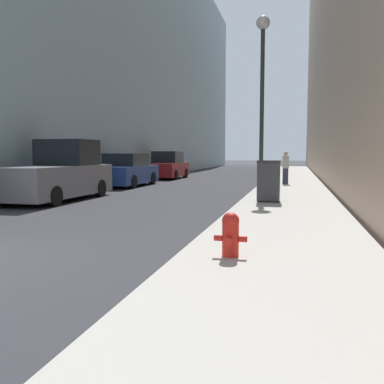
{
  "coord_description": "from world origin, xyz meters",
  "views": [
    {
      "loc": [
        5.47,
        -4.82,
        1.62
      ],
      "look_at": [
        0.33,
        16.57,
        -0.35
      ],
      "focal_mm": 40.0,
      "sensor_mm": 36.0,
      "label": 1
    }
  ],
  "objects": [
    {
      "name": "lamppost",
      "position": [
        4.21,
        11.79,
        4.46
      ],
      "size": [
        0.52,
        0.52,
        6.63
      ],
      "color": "#2D332D",
      "rests_on": "sidewalk_right"
    },
    {
      "name": "parked_sedan_far",
      "position": [
        -2.62,
        22.11,
        0.81
      ],
      "size": [
        1.91,
        4.25,
        1.79
      ],
      "color": "maroon",
      "rests_on": "ground"
    },
    {
      "name": "pedestrian_on_sidewalk",
      "position": [
        5.03,
        16.87,
        0.94
      ],
      "size": [
        0.32,
        0.21,
        1.59
      ],
      "color": "#2D3347",
      "rests_on": "sidewalk_right"
    },
    {
      "name": "trash_bin",
      "position": [
        4.69,
        8.7,
        0.8
      ],
      "size": [
        0.7,
        0.69,
        1.29
      ],
      "color": "#3D3D42",
      "rests_on": "sidewalk_right"
    },
    {
      "name": "building_left_glass",
      "position": [
        -10.27,
        26.0,
        9.85
      ],
      "size": [
        12.0,
        60.0,
        19.7
      ],
      "color": "#99B7C6",
      "rests_on": "ground"
    },
    {
      "name": "fire_hydrant",
      "position": [
        4.59,
        1.26,
        0.47
      ],
      "size": [
        0.48,
        0.37,
        0.65
      ],
      "color": "red",
      "rests_on": "sidewalk_right"
    },
    {
      "name": "parked_sedan_near",
      "position": [
        -2.76,
        15.35,
        0.76
      ],
      "size": [
        1.95,
        4.64,
        1.64
      ],
      "color": "navy",
      "rests_on": "ground"
    },
    {
      "name": "sidewalk_right",
      "position": [
        5.32,
        18.0,
        0.07
      ],
      "size": [
        3.06,
        60.0,
        0.14
      ],
      "color": "#B7B2A8",
      "rests_on": "ground"
    },
    {
      "name": "pickup_truck",
      "position": [
        -2.64,
        8.68,
        0.88
      ],
      "size": [
        2.09,
        5.12,
        2.14
      ],
      "color": "slate",
      "rests_on": "ground"
    }
  ]
}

